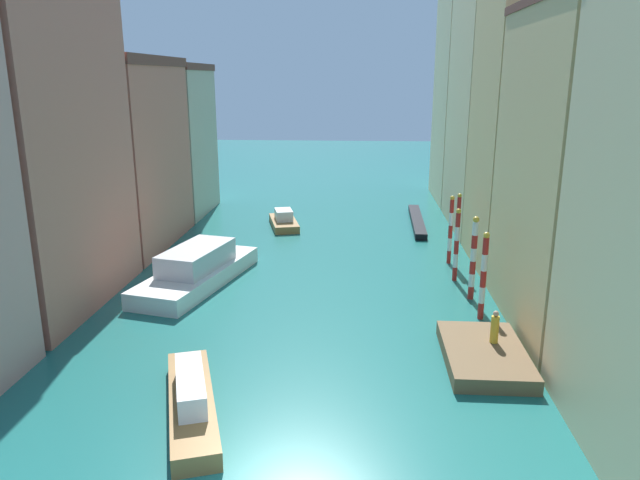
# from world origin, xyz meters

# --- Properties ---
(ground_plane) EXTENTS (154.00, 154.00, 0.00)m
(ground_plane) POSITION_xyz_m (0.00, 24.50, 0.00)
(ground_plane) COLOR #1E6B66
(building_left_1) EXTENTS (7.64, 11.85, 17.92)m
(building_left_1) POSITION_xyz_m (-14.52, 13.97, 8.97)
(building_left_1) COLOR #C6705B
(building_left_1) RESTS_ON ground
(building_left_2) EXTENTS (7.64, 12.11, 13.52)m
(building_left_2) POSITION_xyz_m (-14.52, 26.03, 6.77)
(building_left_2) COLOR #C6705B
(building_left_2) RESTS_ON ground
(building_left_3) EXTENTS (7.64, 9.14, 13.23)m
(building_left_3) POSITION_xyz_m (-14.52, 36.83, 6.63)
(building_left_3) COLOR #BCB299
(building_left_3) RESTS_ON ground
(building_right_1) EXTENTS (7.64, 11.33, 15.65)m
(building_right_1) POSITION_xyz_m (14.52, 12.99, 7.83)
(building_right_1) COLOR #DBB77A
(building_right_1) RESTS_ON ground
(building_right_2) EXTENTS (7.64, 8.91, 18.51)m
(building_right_2) POSITION_xyz_m (14.52, 23.20, 9.26)
(building_right_2) COLOR #DBB77A
(building_right_2) RESTS_ON ground
(building_right_3) EXTENTS (7.64, 11.50, 20.24)m
(building_right_3) POSITION_xyz_m (14.52, 33.49, 10.14)
(building_right_3) COLOR beige
(building_right_3) RESTS_ON ground
(building_right_4) EXTENTS (7.64, 10.90, 21.92)m
(building_right_4) POSITION_xyz_m (14.52, 44.89, 10.97)
(building_right_4) COLOR beige
(building_right_4) RESTS_ON ground
(waterfront_dock) EXTENTS (3.46, 5.78, 0.66)m
(waterfront_dock) POSITION_xyz_m (8.74, 8.46, 0.33)
(waterfront_dock) COLOR brown
(waterfront_dock) RESTS_ON ground
(person_on_dock) EXTENTS (0.36, 0.36, 1.51)m
(person_on_dock) POSITION_xyz_m (9.25, 9.07, 1.36)
(person_on_dock) COLOR gold
(person_on_dock) RESTS_ON waterfront_dock
(mooring_pole_0) EXTENTS (0.33, 0.33, 4.64)m
(mooring_pole_0) POSITION_xyz_m (9.51, 13.35, 2.37)
(mooring_pole_0) COLOR red
(mooring_pole_0) RESTS_ON ground
(mooring_pole_1) EXTENTS (0.36, 0.36, 4.77)m
(mooring_pole_1) POSITION_xyz_m (9.51, 16.21, 2.44)
(mooring_pole_1) COLOR red
(mooring_pole_1) RESTS_ON ground
(mooring_pole_2) EXTENTS (0.31, 0.31, 4.52)m
(mooring_pole_2) POSITION_xyz_m (9.07, 19.32, 2.31)
(mooring_pole_2) COLOR red
(mooring_pole_2) RESTS_ON ground
(mooring_pole_3) EXTENTS (0.28, 0.28, 4.97)m
(mooring_pole_3) POSITION_xyz_m (9.49, 21.82, 2.53)
(mooring_pole_3) COLOR red
(mooring_pole_3) RESTS_ON ground
(mooring_pole_4) EXTENTS (0.30, 0.30, 4.61)m
(mooring_pole_4) POSITION_xyz_m (9.20, 22.82, 2.35)
(mooring_pole_4) COLOR red
(mooring_pole_4) RESTS_ON ground
(vaporetto_white) EXTENTS (5.71, 10.87, 2.30)m
(vaporetto_white) POSITION_xyz_m (-6.55, 17.63, 0.89)
(vaporetto_white) COLOR white
(vaporetto_white) RESTS_ON ground
(gondola_black) EXTENTS (1.21, 10.90, 0.51)m
(gondola_black) POSITION_xyz_m (8.04, 33.78, 0.26)
(gondola_black) COLOR black
(gondola_black) RESTS_ON ground
(motorboat_0) EXTENTS (3.19, 5.55, 1.46)m
(motorboat_0) POSITION_xyz_m (-3.16, 32.00, 0.50)
(motorboat_0) COLOR olive
(motorboat_0) RESTS_ON ground
(motorboat_1) EXTENTS (3.89, 7.65, 1.61)m
(motorboat_1) POSITION_xyz_m (-2.92, 3.52, 0.58)
(motorboat_1) COLOR olive
(motorboat_1) RESTS_ON ground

